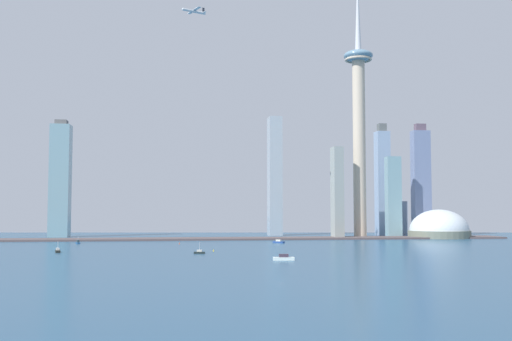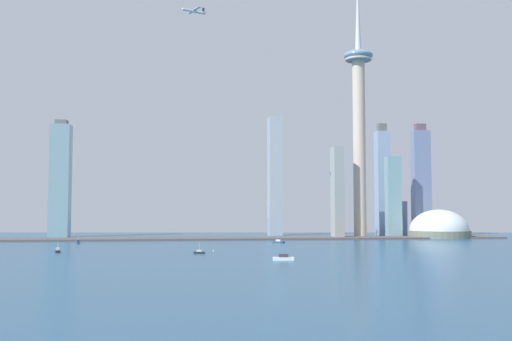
{
  "view_description": "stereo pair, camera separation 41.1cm",
  "coord_description": "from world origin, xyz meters",
  "px_view_note": "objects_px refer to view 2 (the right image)",
  "views": [
    {
      "loc": [
        -54.44,
        -311.99,
        36.39
      ],
      "look_at": [
        43.64,
        428.46,
        86.24
      ],
      "focal_mm": 42.23,
      "sensor_mm": 36.0,
      "label": 1
    },
    {
      "loc": [
        -54.03,
        -312.04,
        36.39
      ],
      "look_at": [
        43.64,
        428.46,
        86.24
      ],
      "focal_mm": 42.23,
      "sensor_mm": 36.0,
      "label": 2
    }
  ],
  "objects_px": {
    "skyscraper_1": "(421,182)",
    "skyscraper_6": "(60,180)",
    "skyscraper_2": "(275,176)",
    "channel_buoy_0": "(179,243)",
    "stadium_dome": "(439,231)",
    "channel_buoy_1": "(213,250)",
    "boat_1": "(279,242)",
    "airplane": "(194,11)",
    "skyscraper_4": "(383,182)",
    "boat_2": "(283,258)",
    "boat_5": "(58,251)",
    "skyscraper_3": "(393,197)",
    "observation_tower": "(359,112)",
    "skyscraper_5": "(337,192)",
    "boat_4": "(199,252)",
    "skyscraper_0": "(400,218)",
    "boat_0": "(78,242)"
  },
  "relations": [
    {
      "from": "boat_1",
      "to": "airplane",
      "type": "xyz_separation_m",
      "value": [
        -96.83,
        13.02,
        265.82
      ]
    },
    {
      "from": "skyscraper_2",
      "to": "boat_1",
      "type": "bearing_deg",
      "value": -98.13
    },
    {
      "from": "skyscraper_0",
      "to": "skyscraper_6",
      "type": "distance_m",
      "value": 496.36
    },
    {
      "from": "skyscraper_6",
      "to": "boat_2",
      "type": "distance_m",
      "value": 490.35
    },
    {
      "from": "boat_1",
      "to": "boat_2",
      "type": "bearing_deg",
      "value": 128.12
    },
    {
      "from": "boat_5",
      "to": "airplane",
      "type": "height_order",
      "value": "airplane"
    },
    {
      "from": "boat_1",
      "to": "channel_buoy_0",
      "type": "distance_m",
      "value": 111.73
    },
    {
      "from": "skyscraper_3",
      "to": "channel_buoy_0",
      "type": "relative_size",
      "value": 43.69
    },
    {
      "from": "stadium_dome",
      "to": "skyscraper_1",
      "type": "relative_size",
      "value": 0.51
    },
    {
      "from": "boat_4",
      "to": "observation_tower",
      "type": "bearing_deg",
      "value": 58.2
    },
    {
      "from": "skyscraper_4",
      "to": "boat_2",
      "type": "height_order",
      "value": "skyscraper_4"
    },
    {
      "from": "skyscraper_2",
      "to": "skyscraper_6",
      "type": "height_order",
      "value": "skyscraper_2"
    },
    {
      "from": "skyscraper_1",
      "to": "boat_5",
      "type": "relative_size",
      "value": 11.32
    },
    {
      "from": "stadium_dome",
      "to": "skyscraper_1",
      "type": "xyz_separation_m",
      "value": [
        -2.77,
        50.49,
        67.97
      ]
    },
    {
      "from": "boat_4",
      "to": "channel_buoy_0",
      "type": "distance_m",
      "value": 149.58
    },
    {
      "from": "stadium_dome",
      "to": "boat_5",
      "type": "relative_size",
      "value": 5.76
    },
    {
      "from": "skyscraper_1",
      "to": "boat_5",
      "type": "bearing_deg",
      "value": -148.79
    },
    {
      "from": "skyscraper_1",
      "to": "boat_2",
      "type": "bearing_deg",
      "value": -125.13
    },
    {
      "from": "skyscraper_3",
      "to": "skyscraper_1",
      "type": "bearing_deg",
      "value": 26.74
    },
    {
      "from": "skyscraper_6",
      "to": "airplane",
      "type": "height_order",
      "value": "airplane"
    },
    {
      "from": "skyscraper_3",
      "to": "stadium_dome",
      "type": "bearing_deg",
      "value": -24.81
    },
    {
      "from": "skyscraper_0",
      "to": "boat_1",
      "type": "bearing_deg",
      "value": -137.82
    },
    {
      "from": "skyscraper_2",
      "to": "boat_2",
      "type": "height_order",
      "value": "skyscraper_2"
    },
    {
      "from": "boat_5",
      "to": "skyscraper_0",
      "type": "bearing_deg",
      "value": -67.53
    },
    {
      "from": "channel_buoy_0",
      "to": "boat_1",
      "type": "bearing_deg",
      "value": 4.92
    },
    {
      "from": "skyscraper_4",
      "to": "skyscraper_6",
      "type": "xyz_separation_m",
      "value": [
        -459.77,
        9.22,
        0.38
      ]
    },
    {
      "from": "skyscraper_1",
      "to": "channel_buoy_1",
      "type": "height_order",
      "value": "skyscraper_1"
    },
    {
      "from": "skyscraper_5",
      "to": "channel_buoy_0",
      "type": "height_order",
      "value": "skyscraper_5"
    },
    {
      "from": "boat_1",
      "to": "boat_4",
      "type": "height_order",
      "value": "boat_4"
    },
    {
      "from": "airplane",
      "to": "boat_0",
      "type": "bearing_deg",
      "value": -25.27
    },
    {
      "from": "stadium_dome",
      "to": "boat_4",
      "type": "relative_size",
      "value": 8.43
    },
    {
      "from": "boat_4",
      "to": "channel_buoy_0",
      "type": "bearing_deg",
      "value": 103.89
    },
    {
      "from": "skyscraper_0",
      "to": "channel_buoy_0",
      "type": "distance_m",
      "value": 390.68
    },
    {
      "from": "boat_0",
      "to": "boat_1",
      "type": "height_order",
      "value": "boat_0"
    },
    {
      "from": "boat_0",
      "to": "boat_4",
      "type": "xyz_separation_m",
      "value": [
        127.28,
        -173.59,
        -0.24
      ]
    },
    {
      "from": "skyscraper_2",
      "to": "channel_buoy_1",
      "type": "height_order",
      "value": "skyscraper_2"
    },
    {
      "from": "skyscraper_4",
      "to": "boat_1",
      "type": "relative_size",
      "value": 12.61
    },
    {
      "from": "observation_tower",
      "to": "stadium_dome",
      "type": "xyz_separation_m",
      "value": [
        101.19,
        -23.94,
        -161.89
      ]
    },
    {
      "from": "skyscraper_1",
      "to": "skyscraper_5",
      "type": "distance_m",
      "value": 140.43
    },
    {
      "from": "skyscraper_2",
      "to": "boat_2",
      "type": "distance_m",
      "value": 449.74
    },
    {
      "from": "skyscraper_1",
      "to": "skyscraper_6",
      "type": "relative_size",
      "value": 0.99
    },
    {
      "from": "skyscraper_3",
      "to": "boat_2",
      "type": "height_order",
      "value": "skyscraper_3"
    },
    {
      "from": "skyscraper_2",
      "to": "channel_buoy_0",
      "type": "xyz_separation_m",
      "value": [
        -140.0,
        -210.49,
        -85.98
      ]
    },
    {
      "from": "boat_4",
      "to": "boat_2",
      "type": "bearing_deg",
      "value": -45.13
    },
    {
      "from": "boat_4",
      "to": "channel_buoy_1",
      "type": "xyz_separation_m",
      "value": [
        13.61,
        27.34,
        -0.29
      ]
    },
    {
      "from": "skyscraper_1",
      "to": "skyscraper_6",
      "type": "height_order",
      "value": "skyscraper_6"
    },
    {
      "from": "boat_4",
      "to": "skyscraper_5",
      "type": "bearing_deg",
      "value": 61.48
    },
    {
      "from": "skyscraper_5",
      "to": "skyscraper_6",
      "type": "xyz_separation_m",
      "value": [
        -371.18,
        82.69,
        18.46
      ]
    },
    {
      "from": "stadium_dome",
      "to": "airplane",
      "type": "xyz_separation_m",
      "value": [
        -329.75,
        -79.79,
        258.15
      ]
    },
    {
      "from": "skyscraper_0",
      "to": "channel_buoy_0",
      "type": "height_order",
      "value": "skyscraper_0"
    }
  ]
}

